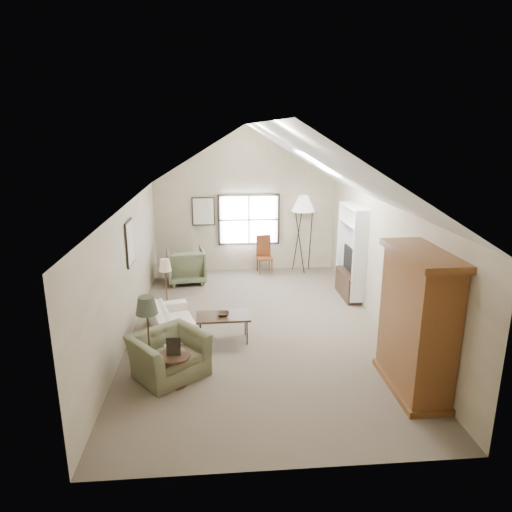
{
  "coord_description": "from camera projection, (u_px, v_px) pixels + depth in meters",
  "views": [
    {
      "loc": [
        -0.75,
        -8.47,
        3.9
      ],
      "look_at": [
        0.0,
        0.4,
        1.4
      ],
      "focal_mm": 32.0,
      "sensor_mm": 36.0,
      "label": 1
    }
  ],
  "objects": [
    {
      "name": "tripod_lamp",
      "position": [
        303.0,
        233.0,
        12.62
      ],
      "size": [
        0.66,
        0.66,
        2.19
      ],
      "primitive_type": null,
      "rotation": [
        0.0,
        0.0,
        -0.05
      ],
      "color": "white",
      "rests_on": "ground"
    },
    {
      "name": "dark_lamp",
      "position": [
        149.0,
        338.0,
        7.16
      ],
      "size": [
        0.43,
        0.43,
        1.44
      ],
      "primitive_type": null,
      "rotation": [
        0.0,
        0.0,
        0.28
      ],
      "color": "#2B2E21",
      "rests_on": "ground"
    },
    {
      "name": "window",
      "position": [
        249.0,
        220.0,
        12.65
      ],
      "size": [
        1.72,
        0.08,
        1.42
      ],
      "primitive_type": "cube",
      "color": "black",
      "rests_on": "room_shell"
    },
    {
      "name": "side_chair",
      "position": [
        265.0,
        255.0,
        12.64
      ],
      "size": [
        0.44,
        0.44,
        1.04
      ],
      "primitive_type": "cube",
      "rotation": [
        0.0,
        0.0,
        0.1
      ],
      "color": "brown",
      "rests_on": "ground"
    },
    {
      "name": "room_shell",
      "position": [
        258.0,
        167.0,
        8.37
      ],
      "size": [
        5.01,
        8.01,
        4.0
      ],
      "color": "#6D5C4D",
      "rests_on": "ground"
    },
    {
      "name": "armchair_far",
      "position": [
        186.0,
        266.0,
        11.89
      ],
      "size": [
        1.09,
        1.12,
        0.89
      ],
      "primitive_type": "imported",
      "rotation": [
        0.0,
        0.0,
        3.3
      ],
      "color": "#626A4A",
      "rests_on": "ground"
    },
    {
      "name": "wall_art",
      "position": [
        169.0,
        226.0,
        10.48
      ],
      "size": [
        1.97,
        3.71,
        0.88
      ],
      "color": "black",
      "rests_on": "room_shell"
    },
    {
      "name": "media_console",
      "position": [
        348.0,
        285.0,
        10.88
      ],
      "size": [
        0.34,
        1.18,
        0.6
      ],
      "primitive_type": "cube",
      "color": "#382316",
      "rests_on": "ground"
    },
    {
      "name": "skylight",
      "position": [
        317.0,
        163.0,
        9.34
      ],
      "size": [
        0.8,
        1.2,
        0.52
      ],
      "primitive_type": null,
      "color": "white",
      "rests_on": "room_shell"
    },
    {
      "name": "bowl",
      "position": [
        223.0,
        314.0,
        8.54
      ],
      "size": [
        0.25,
        0.25,
        0.06
      ],
      "primitive_type": "imported",
      "rotation": [
        0.0,
        0.0,
        0.02
      ],
      "color": "#392917",
      "rests_on": "coffee_table"
    },
    {
      "name": "tan_lamp",
      "position": [
        166.0,
        287.0,
        9.67
      ],
      "size": [
        0.32,
        0.32,
        1.29
      ],
      "primitive_type": null,
      "rotation": [
        0.0,
        0.0,
        0.28
      ],
      "color": "tan",
      "rests_on": "ground"
    },
    {
      "name": "side_table",
      "position": [
        175.0,
        370.0,
        7.12
      ],
      "size": [
        0.64,
        0.64,
        0.52
      ],
      "primitive_type": "cylinder",
      "rotation": [
        0.0,
        0.0,
        0.28
      ],
      "color": "#3E2719",
      "rests_on": "ground"
    },
    {
      "name": "armchair_near",
      "position": [
        169.0,
        355.0,
        7.39
      ],
      "size": [
        1.45,
        1.43,
        0.71
      ],
      "primitive_type": "imported",
      "rotation": [
        0.0,
        0.0,
        0.66
      ],
      "color": "#616244",
      "rests_on": "ground"
    },
    {
      "name": "armoire",
      "position": [
        417.0,
        322.0,
        6.82
      ],
      "size": [
        0.6,
        1.5,
        2.2
      ],
      "primitive_type": "cube",
      "color": "brown",
      "rests_on": "ground"
    },
    {
      "name": "tv_alcove",
      "position": [
        351.0,
        250.0,
        10.65
      ],
      "size": [
        0.32,
        1.3,
        2.1
      ],
      "primitive_type": "cube",
      "color": "white",
      "rests_on": "ground"
    },
    {
      "name": "tv_panel",
      "position": [
        350.0,
        260.0,
        10.71
      ],
      "size": [
        0.05,
        0.9,
        0.55
      ],
      "primitive_type": "cube",
      "color": "black",
      "rests_on": "media_console"
    },
    {
      "name": "coffee_table",
      "position": [
        223.0,
        328.0,
        8.62
      ],
      "size": [
        1.02,
        0.58,
        0.51
      ],
      "primitive_type": "cube",
      "rotation": [
        0.0,
        0.0,
        0.02
      ],
      "color": "#342515",
      "rests_on": "ground"
    },
    {
      "name": "sofa",
      "position": [
        177.0,
        325.0,
        8.64
      ],
      "size": [
        1.34,
        2.21,
        0.6
      ],
      "primitive_type": "imported",
      "rotation": [
        0.0,
        0.0,
        1.85
      ],
      "color": "silver",
      "rests_on": "ground"
    }
  ]
}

